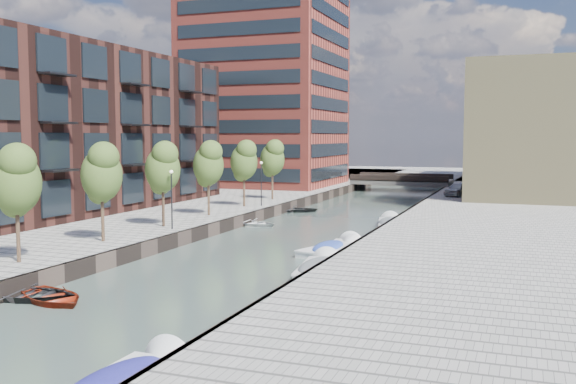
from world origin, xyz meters
The scene contains 28 objects.
water centered at (0.00, 40.00, 0.00)m, with size 300.00×300.00×0.00m, color #38473F.
quay_left centered at (-36.00, 40.00, 0.50)m, with size 60.00×140.00×1.00m, color gray.
quay_right centered at (16.00, 40.00, 0.50)m, with size 20.00×140.00×1.00m, color gray.
quay_wall_left centered at (-6.10, 40.00, 0.50)m, with size 0.25×140.00×1.00m, color #332823.
quay_wall_right centered at (6.10, 40.00, 0.50)m, with size 0.25×140.00×1.00m, color #332823.
far_closure centered at (0.00, 100.00, 0.50)m, with size 80.00×40.00×1.00m, color gray.
apartment_block centered at (-20.00, 30.00, 8.00)m, with size 8.00×38.00×14.00m, color black.
tower centered at (-17.00, 65.00, 16.00)m, with size 18.00×18.00×30.00m, color #95352B.
tan_block_near centered at (16.00, 62.00, 8.00)m, with size 12.00×25.00×14.00m, color #96885C.
tan_block_far centered at (16.00, 88.00, 9.00)m, with size 12.00×20.00×16.00m, color #96885C.
bridge centered at (0.00, 72.00, 1.39)m, with size 13.00×6.00×1.30m.
tree_1 centered at (-8.50, 11.00, 5.31)m, with size 2.50×2.50×5.95m.
tree_2 centered at (-8.50, 18.00, 5.31)m, with size 2.50×2.50×5.95m.
tree_3 centered at (-8.50, 25.00, 5.31)m, with size 2.50×2.50×5.95m.
tree_4 centered at (-8.50, 32.00, 5.31)m, with size 2.50×2.50×5.95m.
tree_5 centered at (-8.50, 39.00, 5.31)m, with size 2.50×2.50×5.95m.
tree_6 centered at (-8.50, 46.00, 5.31)m, with size 2.50×2.50×5.95m.
lamp_1 centered at (-7.20, 24.00, 3.51)m, with size 0.24×0.24×4.12m.
lamp_2 centered at (-7.20, 40.00, 3.51)m, with size 0.24×0.24×4.12m.
sloop_0 centered at (-5.31, 8.26, 0.00)m, with size 3.11×4.35×0.90m, color black.
sloop_2 centered at (-4.11, 8.28, 0.00)m, with size 3.05×4.27×0.89m, color maroon.
sloop_3 centered at (-5.40, 33.99, 0.00)m, with size 2.96×4.15×0.86m, color silver.
sloop_4 centered at (-5.40, 44.61, 0.00)m, with size 3.08×4.31×0.89m, color black.
motorboat_1 centered at (5.33, 18.53, 0.22)m, with size 2.59×5.67×1.82m.
motorboat_2 centered at (4.63, 25.63, 0.10)m, with size 1.84×5.20×1.73m.
motorboat_3 centered at (4.32, 24.40, 0.21)m, with size 3.25×5.44×1.72m.
motorboat_4 centered at (5.30, 37.95, 0.22)m, with size 2.85×5.61×1.79m.
car centered at (8.97, 56.45, 1.73)m, with size 1.73×4.30×1.46m, color #A2A4A7.
Camera 1 is at (15.83, -14.60, 7.46)m, focal length 40.00 mm.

